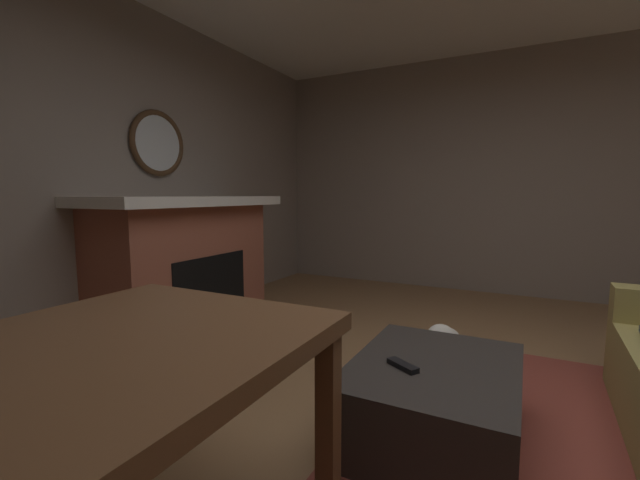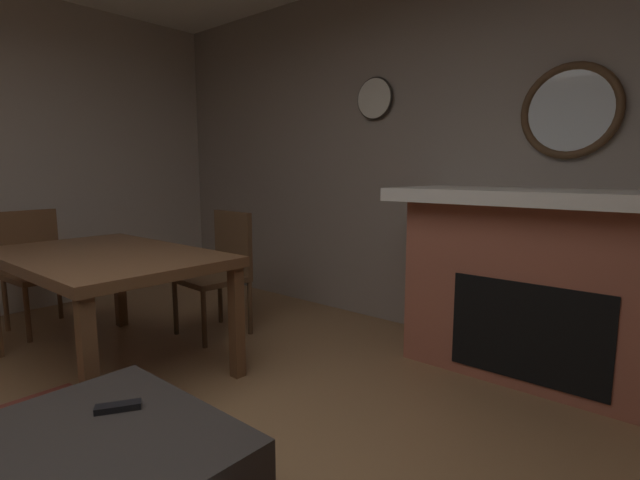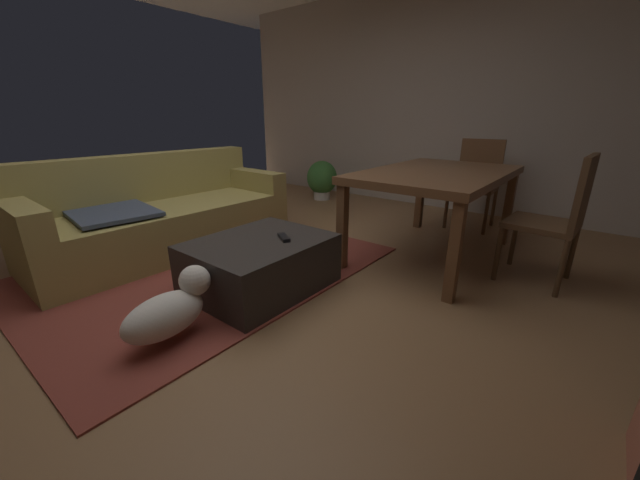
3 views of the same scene
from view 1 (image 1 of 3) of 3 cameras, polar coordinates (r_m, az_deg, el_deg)
floor at (r=2.21m, az=21.05°, el=-25.16°), size 7.77×7.77×0.00m
wall_back_fireplace_side at (r=3.58m, az=-31.26°, el=9.08°), size 6.88×0.12×2.74m
wall_left at (r=5.14m, az=25.60°, el=8.26°), size 0.12×6.14×2.74m
area_rug at (r=2.19m, az=33.43°, el=-26.09°), size 2.60×2.00×0.01m
fireplace at (r=3.75m, az=-18.37°, el=-2.73°), size 1.79×0.76×1.13m
round_wall_mirror at (r=3.94m, az=-21.89°, el=12.52°), size 0.58×0.05×0.58m
ottoman_coffee_table at (r=2.11m, az=15.74°, el=-20.96°), size 0.92×0.73×0.37m
tv_remote at (r=1.95m, az=11.58°, el=-16.93°), size 0.13×0.16×0.02m
dining_table at (r=1.22m, az=-36.44°, el=-18.02°), size 1.57×0.99×0.74m
small_dog at (r=2.78m, az=17.03°, el=-14.06°), size 0.53×0.26×0.33m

